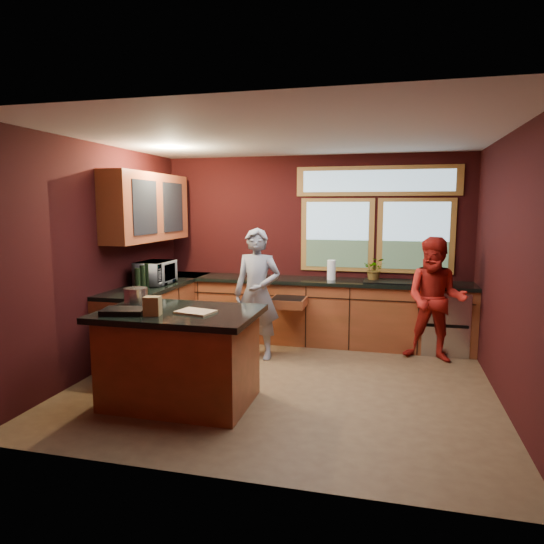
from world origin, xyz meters
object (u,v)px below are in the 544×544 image
at_px(person_grey, 257,294).
at_px(stock_pot, 136,296).
at_px(island, 180,356).
at_px(person_red, 435,300).
at_px(cutting_board, 196,312).

distance_m(person_grey, stock_pot, 1.72).
height_order(island, person_red, person_red).
bearing_deg(person_red, island, -129.87).
height_order(island, person_grey, person_grey).
distance_m(island, stock_pot, 0.80).
bearing_deg(person_red, stock_pot, -137.08).
bearing_deg(stock_pot, person_grey, 58.20).
distance_m(person_red, cutting_board, 3.17).
xyz_separation_m(cutting_board, stock_pot, (-0.75, 0.20, 0.08)).
bearing_deg(island, cutting_board, -14.04).
xyz_separation_m(island, stock_pot, (-0.55, 0.15, 0.56)).
bearing_deg(person_red, cutting_board, -126.91).
relative_size(person_red, cutting_board, 4.53).
distance_m(cutting_board, stock_pot, 0.78).
relative_size(island, stock_pot, 6.46).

